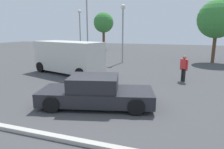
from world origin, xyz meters
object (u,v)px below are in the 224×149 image
(light_post_far, at_px, (80,24))
(light_post_mid, at_px, (87,14))
(van_white, at_px, (69,56))
(dog, at_px, (103,82))
(pedestrian, at_px, (184,66))
(light_post_near, at_px, (123,23))
(sedan_foreground, at_px, (96,92))

(light_post_far, bearing_deg, light_post_mid, -53.00)
(van_white, height_order, light_post_mid, light_post_mid)
(dog, xyz_separation_m, pedestrian, (4.25, 2.55, 0.68))
(pedestrian, xyz_separation_m, light_post_mid, (-9.60, 6.76, 3.81))
(light_post_far, bearing_deg, dog, -57.98)
(pedestrian, distance_m, light_post_near, 8.47)
(pedestrian, height_order, light_post_far, light_post_far)
(dog, xyz_separation_m, light_post_mid, (-5.35, 9.31, 4.50))
(dog, relative_size, van_white, 0.10)
(pedestrian, xyz_separation_m, light_post_near, (-5.48, 5.81, 2.82))
(light_post_mid, bearing_deg, pedestrian, -35.15)
(dog, bearing_deg, sedan_foreground, -25.10)
(light_post_mid, xyz_separation_m, light_post_far, (-2.79, 3.70, -0.87))
(sedan_foreground, xyz_separation_m, light_post_mid, (-6.12, 12.18, 4.17))
(van_white, xyz_separation_m, light_post_far, (-4.54, 10.61, 2.64))
(sedan_foreground, xyz_separation_m, light_post_far, (-8.91, 15.88, 3.30))
(dog, xyz_separation_m, light_post_far, (-8.14, 13.01, 3.63))
(van_white, bearing_deg, light_post_far, 129.84)
(dog, distance_m, van_white, 4.43)
(dog, distance_m, light_post_far, 15.77)
(pedestrian, distance_m, light_post_mid, 12.34)
(van_white, height_order, light_post_far, light_post_far)
(sedan_foreground, xyz_separation_m, van_white, (-4.37, 5.27, 0.65))
(light_post_near, distance_m, light_post_mid, 4.34)
(dog, distance_m, light_post_mid, 11.64)
(sedan_foreground, bearing_deg, dog, 90.96)
(sedan_foreground, distance_m, light_post_far, 18.51)
(light_post_near, relative_size, light_post_mid, 0.76)
(pedestrian, relative_size, light_post_near, 0.29)
(light_post_mid, bearing_deg, light_post_far, 127.00)
(light_post_far, bearing_deg, light_post_near, -33.95)
(pedestrian, bearing_deg, van_white, -44.56)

